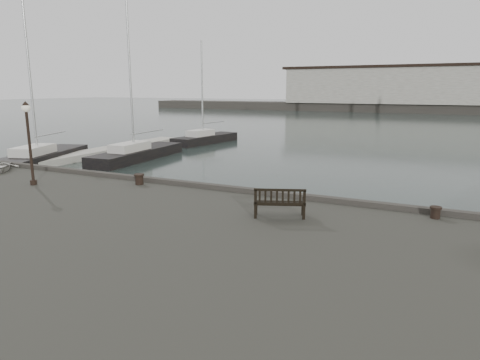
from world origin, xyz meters
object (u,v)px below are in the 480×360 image
Objects in this scene: bench at (279,208)px; bollard_left at (139,179)px; yacht_a at (42,160)px; lamp_post at (28,132)px; yacht_c at (138,156)px; yacht_d at (206,141)px; bollard_right at (435,212)px.

bench is 3.81× the size of bollard_left.
lamp_post is at bearing -59.79° from yacht_a.
yacht_a is 6.87m from yacht_c.
yacht_c reaches higher than bench.
yacht_a is at bearing -143.62° from yacht_c.
bench is 22.31m from yacht_c.
yacht_a is 16.25m from yacht_d.
yacht_c is (-21.27, 12.44, -1.49)m from bollard_right.
lamp_post is (-14.77, -2.05, 1.96)m from bollard_right.
yacht_d is (4.81, 15.52, -0.01)m from yacht_a.
lamp_post is 0.32× the size of yacht_d.
yacht_c reaches higher than yacht_a.
yacht_a reaches higher than bollard_left.
bollard_right is (10.95, 0.15, -0.03)m from bollard_left.
bollard_right is at bearing -36.02° from yacht_a.
yacht_c is (-17.02, 14.34, -1.60)m from bench.
lamp_post is at bearing -153.56° from bollard_left.
yacht_a reaches higher than bench.
lamp_post is (-3.82, -1.90, 1.93)m from bollard_left.
lamp_post is (-10.52, -0.15, 1.86)m from bench.
bollard_left is 0.13× the size of lamp_post.
bollard_right is 24.69m from yacht_c.
yacht_d is at bearing 114.42° from bollard_left.
yacht_d reaches higher than bollard_right.
bench is 4.66m from bollard_right.
bench is at bearing -47.67° from yacht_d.
bollard_left is 0.03× the size of yacht_c.
yacht_c is at bearing 149.69° from bollard_right.
yacht_a reaches higher than bollard_right.
bollard_right is (4.25, 1.90, -0.10)m from bench.
lamp_post reaches higher than bench.
yacht_d reaches higher than bench.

